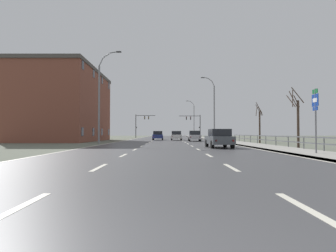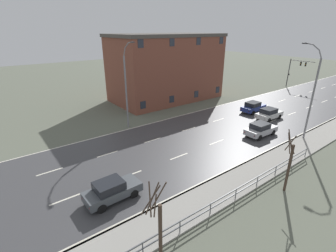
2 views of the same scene
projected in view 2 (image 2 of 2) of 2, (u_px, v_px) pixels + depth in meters
The scene contains 13 objects.
ground_plane at pixel (268, 113), 36.27m from camera, with size 160.00×160.00×0.12m.
road_asphalt_strip at pixel (307, 100), 42.94m from camera, with size 14.00×120.00×0.03m.
guardrail at pixel (162, 235), 13.94m from camera, with size 0.07×34.17×1.00m.
street_lamp_midground at pixel (312, 95), 26.03m from camera, with size 2.25×0.24×10.34m.
street_lamp_left_bank at pixel (127, 88), 29.15m from camera, with size 2.57×0.24×10.44m.
traffic_signal_left at pixel (295, 68), 50.58m from camera, with size 4.96×0.36×5.83m.
car_near_right at pixel (253, 107), 36.42m from camera, with size 1.90×4.13×1.57m.
car_mid_centre at pixel (261, 129), 28.35m from camera, with size 1.96×4.17×1.57m.
car_near_left at pixel (112, 190), 17.65m from camera, with size 1.94×4.16×1.57m.
car_distant at pixel (269, 114), 33.52m from camera, with size 1.89×4.13×1.57m.
brick_building at pixel (166, 67), 41.86m from camera, with size 10.23×18.49×10.93m.
bare_tree_near at pixel (159, 230), 12.12m from camera, with size 0.97×1.32×5.03m.
bare_tree_mid at pixel (289, 165), 18.09m from camera, with size 0.83×1.07×5.04m.
Camera 2 is at (18.54, 15.46, 11.67)m, focal length 26.09 mm.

